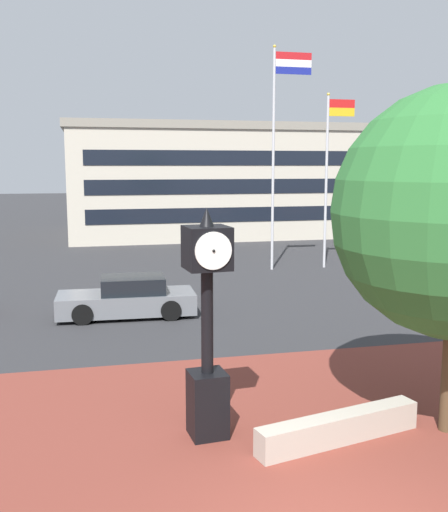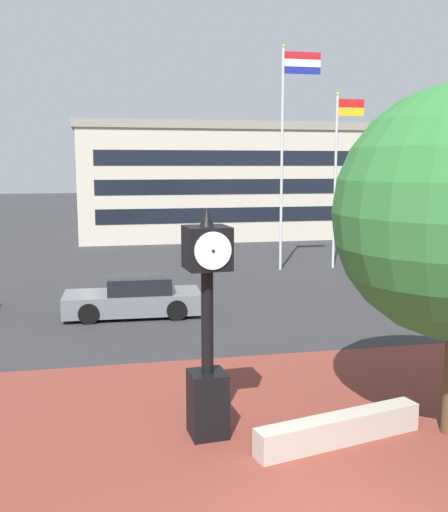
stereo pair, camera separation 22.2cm
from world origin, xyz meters
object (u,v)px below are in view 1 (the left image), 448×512
object	(u,v)px
civic_building	(214,180)
flagpole_secondary	(329,170)
street_clock	(207,329)
car_street_mid	(128,299)
flagpole_primary	(277,140)

from	to	relation	value
civic_building	flagpole_secondary	bearing A→B (deg)	-82.44
street_clock	flagpole_secondary	world-z (taller)	flagpole_secondary
car_street_mid	flagpole_primary	bearing A→B (deg)	-43.16
flagpole_secondary	civic_building	xyz separation A→B (m)	(-2.08, 15.64, -0.84)
flagpole_secondary	civic_building	world-z (taller)	flagpole_secondary
civic_building	flagpole_primary	bearing A→B (deg)	-91.57
flagpole_secondary	civic_building	distance (m)	15.79
street_clock	car_street_mid	size ratio (longest dim) A/B	0.93
flagpole_secondary	civic_building	bearing A→B (deg)	97.56
street_clock	civic_building	xyz separation A→B (m)	(6.89, 31.73, 1.78)
flagpole_primary	flagpole_secondary	bearing A→B (deg)	0.00
car_street_mid	flagpole_secondary	bearing A→B (deg)	-51.52
flagpole_primary	civic_building	size ratio (longest dim) A/B	0.49
street_clock	civic_building	world-z (taller)	civic_building
car_street_mid	civic_building	bearing A→B (deg)	-16.50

